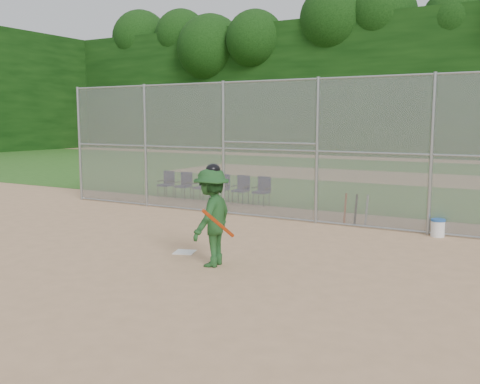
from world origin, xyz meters
The scene contains 15 objects.
ground centered at (0.00, 0.00, 0.00)m, with size 100.00×100.00×0.00m, color tan.
grass_strip centered at (0.00, 18.00, 0.01)m, with size 100.00×100.00×0.00m, color #2A5C1B.
dirt_patch_far centered at (0.00, 18.00, 0.01)m, with size 24.00×24.00×0.00m, color tan.
backstop_fence centered at (0.00, 5.00, 2.07)m, with size 16.09×0.09×4.00m.
treeline centered at (0.00, 20.00, 5.50)m, with size 81.00×60.00×11.00m.
home_plate centered at (-0.22, 0.47, 0.01)m, with size 0.42×0.42×0.02m, color white.
batter_at_plate centered at (0.85, -0.11, 0.98)m, with size 1.01×1.38×2.02m.
water_cooler centered at (4.26, 4.85, 0.22)m, with size 0.35×0.35×0.44m.
spare_bats centered at (2.04, 5.31, 0.42)m, with size 0.66×0.25×0.85m.
chair_0 centered at (-5.74, 6.98, 0.48)m, with size 0.54×0.52×0.96m, color #0F1339, non-canonical shape.
chair_1 centered at (-4.94, 6.98, 0.48)m, with size 0.54×0.52×0.96m, color #0F1339, non-canonical shape.
chair_2 centered at (-4.13, 6.98, 0.48)m, with size 0.54×0.52×0.96m, color #0F1339, non-canonical shape.
chair_3 centered at (-3.33, 6.98, 0.48)m, with size 0.54×0.52×0.96m, color #0F1339, non-canonical shape.
chair_4 centered at (-2.53, 6.98, 0.48)m, with size 0.54×0.52×0.96m, color #0F1339, non-canonical shape.
chair_5 centered at (-1.73, 6.98, 0.48)m, with size 0.54×0.52×0.96m, color #0F1339, non-canonical shape.
Camera 1 is at (6.40, -8.74, 2.84)m, focal length 40.00 mm.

